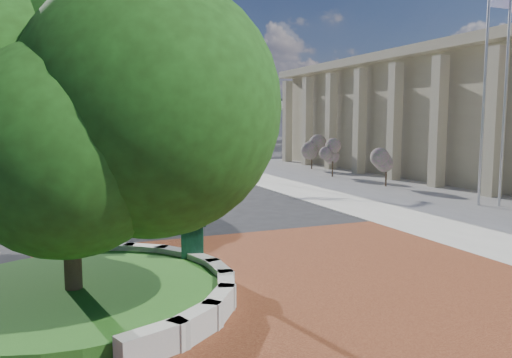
% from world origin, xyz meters
% --- Properties ---
extents(ground, '(200.00, 200.00, 0.00)m').
position_xyz_m(ground, '(0.00, 0.00, 0.00)').
color(ground, black).
rests_on(ground, ground).
extents(plaza, '(12.00, 12.00, 0.04)m').
position_xyz_m(plaza, '(0.00, -1.00, 0.02)').
color(plaza, '#5F2916').
rests_on(plaza, ground).
extents(sidewalk, '(20.00, 50.00, 0.04)m').
position_xyz_m(sidewalk, '(16.00, 10.00, 0.02)').
color(sidewalk, '#9E9B93').
rests_on(sidewalk, ground).
extents(planter_wall, '(2.96, 6.77, 0.54)m').
position_xyz_m(planter_wall, '(-2.71, -0.00, 0.27)').
color(planter_wall, '#9E9B93').
rests_on(planter_wall, ground).
extents(grass_bed, '(6.10, 6.10, 0.40)m').
position_xyz_m(grass_bed, '(-5.00, 0.00, 0.20)').
color(grass_bed, '#174012').
rests_on(grass_bed, ground).
extents(overpass, '(90.00, 12.00, 7.50)m').
position_xyz_m(overpass, '(-0.22, 70.00, 6.54)').
color(overpass, '#9E9B93').
rests_on(overpass, ground).
extents(tree_planter, '(5.20, 5.20, 6.33)m').
position_xyz_m(tree_planter, '(-5.00, 0.00, 3.72)').
color(tree_planter, '#38281C').
rests_on(tree_planter, ground).
extents(tree_street, '(4.40, 4.40, 5.45)m').
position_xyz_m(tree_street, '(-4.00, 18.00, 3.24)').
color(tree_street, '#38281C').
rests_on(tree_street, ground).
extents(post_clock, '(1.21, 1.21, 4.82)m').
position_xyz_m(post_clock, '(-2.02, 1.50, 2.65)').
color(post_clock, black).
rests_on(post_clock, ground).
extents(parked_car, '(3.64, 5.42, 1.71)m').
position_xyz_m(parked_car, '(4.03, 35.19, 0.86)').
color(parked_car, maroon).
rests_on(parked_car, ground).
extents(flagpole_a, '(1.56, 0.18, 9.93)m').
position_xyz_m(flagpole_a, '(13.50, 5.71, 5.09)').
color(flagpole_a, silver).
rests_on(flagpole_a, ground).
extents(flagpole_b, '(1.61, 0.18, 10.25)m').
position_xyz_m(flagpole_b, '(12.80, 6.23, 5.25)').
color(flagpole_b, silver).
rests_on(flagpole_b, ground).
extents(street_lamp_near, '(1.82, 0.88, 8.52)m').
position_xyz_m(street_lamp_near, '(5.62, 27.70, 4.99)').
color(street_lamp_near, slate).
rests_on(street_lamp_near, ground).
extents(street_lamp_far, '(2.15, 0.49, 9.60)m').
position_xyz_m(street_lamp_far, '(-4.17, 40.80, 5.63)').
color(street_lamp_far, slate).
rests_on(street_lamp_far, ground).
extents(shrub_near, '(1.20, 1.20, 2.20)m').
position_xyz_m(shrub_near, '(12.92, 13.30, 1.59)').
color(shrub_near, '#38281C').
rests_on(shrub_near, ground).
extents(shrub_mid, '(1.20, 1.20, 2.20)m').
position_xyz_m(shrub_mid, '(12.64, 18.90, 1.59)').
color(shrub_mid, '#38281C').
rests_on(shrub_mid, ground).
extents(shrub_far, '(1.20, 1.20, 2.20)m').
position_xyz_m(shrub_far, '(13.97, 24.31, 1.59)').
color(shrub_far, '#38281C').
rests_on(shrub_far, ground).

